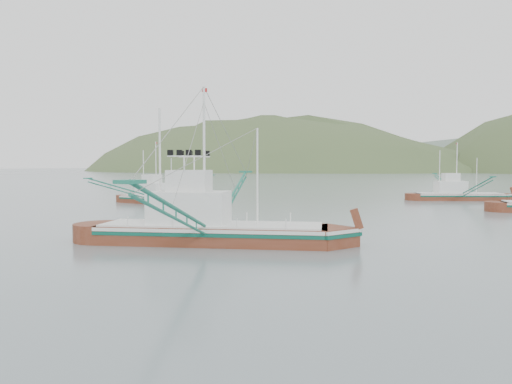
% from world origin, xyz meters
% --- Properties ---
extents(ground, '(1200.00, 1200.00, 0.00)m').
position_xyz_m(ground, '(0.00, 0.00, 0.00)').
color(ground, slate).
rests_on(ground, ground).
extents(main_boat, '(16.58, 28.15, 11.80)m').
position_xyz_m(main_boat, '(0.72, -2.21, 2.35)').
color(main_boat, '#602714').
rests_on(main_boat, ground).
extents(bg_boat_far, '(13.99, 22.41, 9.63)m').
position_xyz_m(bg_boat_far, '(11.31, 51.58, 1.98)').
color(bg_boat_far, '#602714').
rests_on(bg_boat_far, ground).
extents(bg_boat_left, '(13.20, 23.24, 9.44)m').
position_xyz_m(bg_boat_left, '(-25.46, 24.06, 1.43)').
color(bg_boat_left, '#602714').
rests_on(bg_boat_left, ground).
extents(headland_left, '(448.00, 308.00, 210.00)m').
position_xyz_m(headland_left, '(-180.00, 360.00, 0.00)').
color(headland_left, '#40532B').
rests_on(headland_left, ground).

